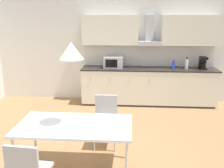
% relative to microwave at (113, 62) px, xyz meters
% --- Properties ---
extents(ground_plane, '(8.76, 8.69, 0.02)m').
position_rel_microwave_xyz_m(ground_plane, '(-0.17, -2.58, -1.07)').
color(ground_plane, '#9E754C').
extents(wall_back, '(7.01, 0.10, 2.60)m').
position_rel_microwave_xyz_m(wall_back, '(-0.17, 0.36, 0.24)').
color(wall_back, silver).
rests_on(wall_back, ground_plane).
extents(kitchen_counter, '(3.35, 0.65, 0.92)m').
position_rel_microwave_xyz_m(kitchen_counter, '(0.89, 0.00, -0.60)').
color(kitchen_counter, '#333333').
rests_on(kitchen_counter, ground_plane).
extents(backsplash_tile, '(3.33, 0.02, 0.52)m').
position_rel_microwave_xyz_m(backsplash_tile, '(0.89, 0.30, 0.12)').
color(backsplash_tile, silver).
rests_on(backsplash_tile, kitchen_counter).
extents(upper_wall_cabinets, '(3.33, 0.40, 0.72)m').
position_rel_microwave_xyz_m(upper_wall_cabinets, '(0.89, 0.14, 0.77)').
color(upper_wall_cabinets, silver).
extents(microwave, '(0.48, 0.35, 0.28)m').
position_rel_microwave_xyz_m(microwave, '(0.00, 0.00, 0.00)').
color(microwave, '#ADADB2').
rests_on(microwave, kitchen_counter).
extents(coffee_maker, '(0.18, 0.19, 0.30)m').
position_rel_microwave_xyz_m(coffee_maker, '(2.19, 0.03, 0.01)').
color(coffee_maker, black).
rests_on(coffee_maker, kitchen_counter).
extents(bottle_white, '(0.08, 0.08, 0.30)m').
position_rel_microwave_xyz_m(bottle_white, '(1.80, -0.01, -0.01)').
color(bottle_white, white).
rests_on(bottle_white, kitchen_counter).
extents(bottle_blue, '(0.08, 0.08, 0.20)m').
position_rel_microwave_xyz_m(bottle_blue, '(1.49, 0.01, -0.05)').
color(bottle_blue, blue).
rests_on(bottle_blue, kitchen_counter).
extents(dining_table, '(1.59, 0.84, 0.72)m').
position_rel_microwave_xyz_m(dining_table, '(-0.35, -2.99, -0.39)').
color(dining_table, white).
rests_on(dining_table, ground_plane).
extents(chair_far_right, '(0.40, 0.40, 0.87)m').
position_rel_microwave_xyz_m(chair_far_right, '(0.01, -2.19, -0.53)').
color(chair_far_right, '#B2B2B7').
rests_on(chair_far_right, ground_plane).
extents(pendant_lamp, '(0.32, 0.32, 0.22)m').
position_rel_microwave_xyz_m(pendant_lamp, '(-0.35, -2.99, 0.68)').
color(pendant_lamp, silver).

